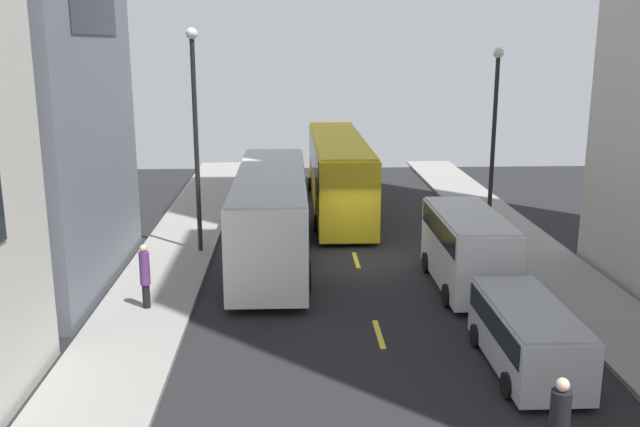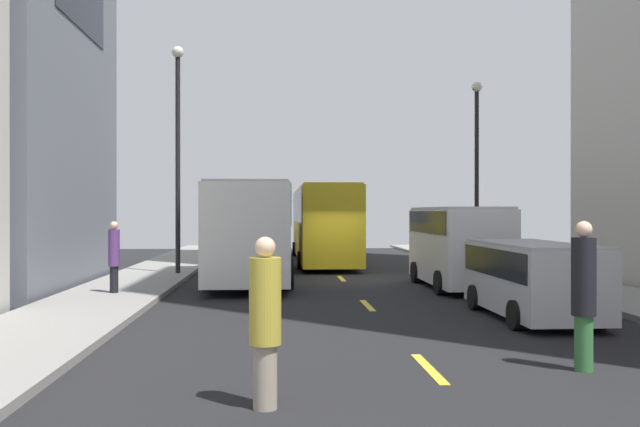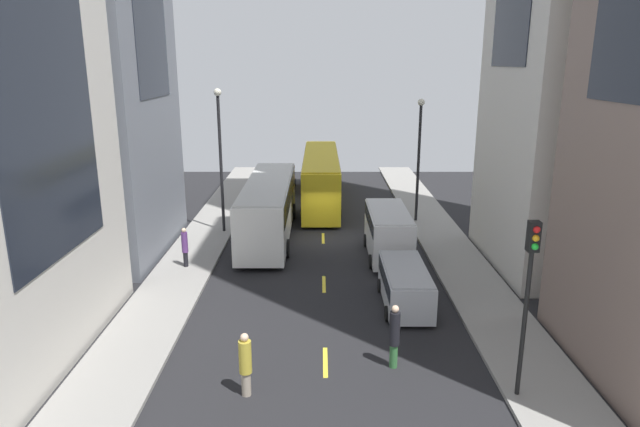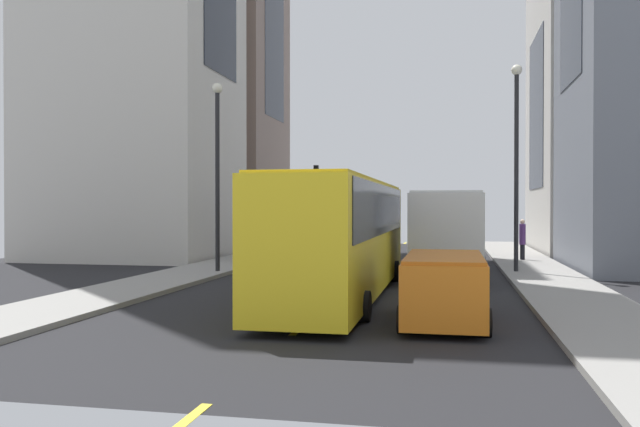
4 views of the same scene
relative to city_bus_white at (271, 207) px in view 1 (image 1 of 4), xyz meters
The scene contains 16 objects.
ground_plane 3.83m from the city_bus_white, ahead, with size 40.90×40.90×0.00m, color black.
sidewalk_west 4.26m from the city_bus_white, behind, with size 2.93×44.00×0.15m, color gray.
sidewalk_east 10.41m from the city_bus_white, ahead, with size 2.93×44.00×0.15m, color gray.
lane_stripe_2 8.40m from the city_bus_white, 66.70° to the right, with size 0.16×2.00×0.01m, color yellow.
lane_stripe_3 3.83m from the city_bus_white, ahead, with size 0.16×2.00×0.01m, color yellow.
lane_stripe_4 7.54m from the city_bus_white, 63.64° to the left, with size 0.16×2.00×0.01m, color yellow.
lane_stripe_5 14.03m from the city_bus_white, 76.57° to the left, with size 0.16×2.00×0.01m, color yellow.
lane_stripe_6 20.86m from the city_bus_white, 81.06° to the left, with size 0.16×2.00×0.01m, color yellow.
city_bus_white is the anchor object (origin of this frame).
streetcar_yellow 8.71m from the city_bus_white, 69.10° to the left, with size 2.70×14.16×3.59m.
delivery_van_white 7.62m from the city_bus_white, 29.09° to the right, with size 2.25×5.52×2.58m.
car_silver_0 11.92m from the city_bus_white, 55.92° to the right, with size 1.98×4.62×1.73m.
car_orange_1 12.56m from the city_bus_white, 90.06° to the left, with size 2.02×4.24×1.65m.
pedestrian_crossing_mid 6.68m from the city_bus_white, 123.83° to the right, with size 0.31×0.31×2.01m.
streetlamp_near 4.30m from the city_bus_white, 168.13° to the left, with size 0.44×0.44×8.46m.
streetlamp_far 10.10m from the city_bus_white, 17.36° to the left, with size 0.44×0.44×7.74m.
Camera 1 is at (-2.46, -25.43, 8.03)m, focal length 39.31 mm.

